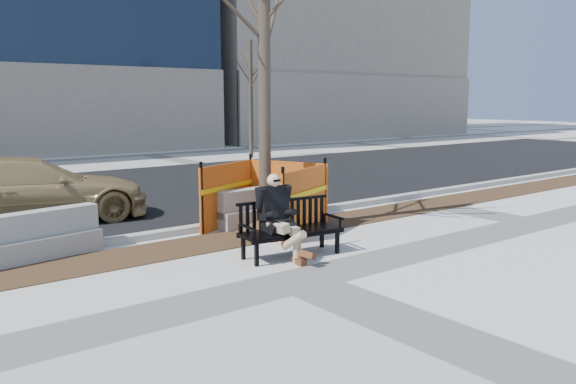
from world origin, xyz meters
name	(u,v)px	position (x,y,z in m)	size (l,w,h in m)	color
ground	(298,280)	(0.00, 0.00, 0.00)	(120.00, 120.00, 0.00)	beige
mulch_strip	(205,244)	(0.00, 2.60, 0.00)	(40.00, 1.20, 0.02)	#47301C
asphalt_street	(85,197)	(0.00, 8.80, 0.00)	(60.00, 10.40, 0.01)	black
curb	(179,231)	(0.00, 3.55, 0.06)	(60.00, 0.25, 0.12)	#9E9B93
bench	(291,256)	(0.70, 1.04, 0.00)	(1.72, 0.62, 0.91)	black
seated_man	(277,258)	(0.47, 1.12, 0.00)	(0.58, 0.97, 1.36)	black
tree_fence	(265,230)	(1.45, 2.80, 0.00)	(2.74, 2.74, 6.86)	orange
sedan	(32,223)	(-1.93, 6.28, 0.00)	(1.90, 4.67, 1.36)	tan
jersey_barrier_left	(15,263)	(-2.92, 3.33, 0.00)	(2.71, 0.54, 0.78)	gray
jersey_barrier_right	(273,221)	(2.07, 3.39, 0.00)	(2.64, 0.53, 0.76)	#99968F
far_tree_right	(251,157)	(9.25, 14.75, 0.00)	(1.99, 1.99, 5.38)	#443A2B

